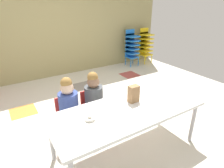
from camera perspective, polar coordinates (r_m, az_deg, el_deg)
The scene contains 11 objects.
ground_plane at distance 3.24m, azimuth -6.13°, elevation -10.81°, with size 6.65×4.72×0.02m.
back_wall at distance 4.94m, azimuth -19.74°, elevation 16.70°, with size 6.65×0.10×2.65m, color tan.
craft_table at distance 2.36m, azimuth 4.60°, elevation -8.40°, with size 1.88×0.79×0.62m.
seated_child_near_camera at distance 2.64m, azimuth -12.79°, elevation -5.59°, with size 0.32×0.31×0.92m.
seated_child_middle_seat at distance 2.76m, azimuth -5.49°, elevation -3.66°, with size 0.32×0.31×0.92m.
kid_chair_blue_stack at distance 5.76m, azimuth 5.84°, elevation 11.15°, with size 0.32×0.30×1.04m.
kid_chair_yellow_stack at distance 6.09m, azimuth 9.88°, elevation 11.62°, with size 0.32×0.30×1.04m.
paper_bag_brown at distance 2.45m, azimuth 6.42°, elevation -2.92°, with size 0.13×0.09×0.22m, color #9E754C.
paper_plate_near_edge at distance 2.13m, azimuth -6.56°, elevation -10.71°, with size 0.18×0.18×0.01m, color white.
paper_plate_center_table at distance 2.36m, azimuth 9.79°, elevation -7.23°, with size 0.18×0.18×0.01m, color white.
donut_powdered_on_plate at distance 2.12m, azimuth -6.58°, elevation -10.24°, with size 0.11×0.11×0.03m, color white.
Camera 1 is at (-1.13, -2.42, 1.82)m, focal length 30.86 mm.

